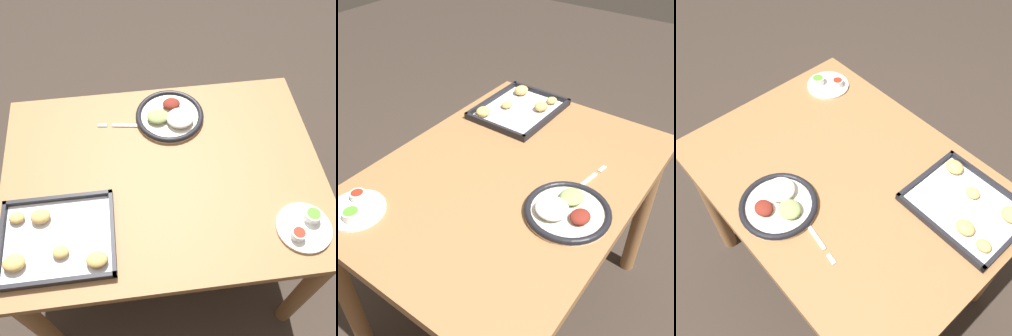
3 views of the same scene
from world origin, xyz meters
TOP-DOWN VIEW (x-y plane):
  - ground_plane at (0.00, 0.00)m, footprint 8.00×8.00m
  - dining_table at (0.00, 0.00)m, footprint 1.05×0.77m
  - dinner_plate at (-0.05, -0.23)m, footprint 0.24×0.24m
  - fork at (0.10, -0.22)m, footprint 0.19×0.04m
  - saucer_plate at (-0.39, 0.25)m, footprint 0.16×0.16m
  - baking_tray at (0.34, 0.20)m, footprint 0.33×0.27m

SIDE VIEW (x-z plane):
  - ground_plane at x=0.00m, z-range 0.00..0.00m
  - dining_table at x=0.00m, z-range 0.24..0.94m
  - fork at x=0.10m, z-range 0.70..0.71m
  - saucer_plate at x=-0.39m, z-range 0.69..0.73m
  - baking_tray at x=0.34m, z-range 0.69..0.74m
  - dinner_plate at x=-0.05m, z-range 0.69..0.74m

